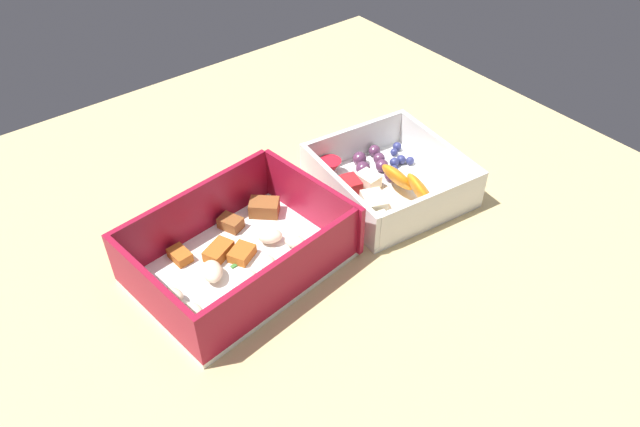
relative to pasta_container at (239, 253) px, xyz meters
The scene contains 3 objects.
table_surface 12.02cm from the pasta_container, ahead, with size 80.00×80.00×2.00cm, color tan.
pasta_container is the anchor object (origin of this frame).
fruit_bowl 20.11cm from the pasta_container, ahead, with size 16.86×17.33×5.65cm.
Camera 1 is at (-32.05, -39.77, 47.07)cm, focal length 33.87 mm.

